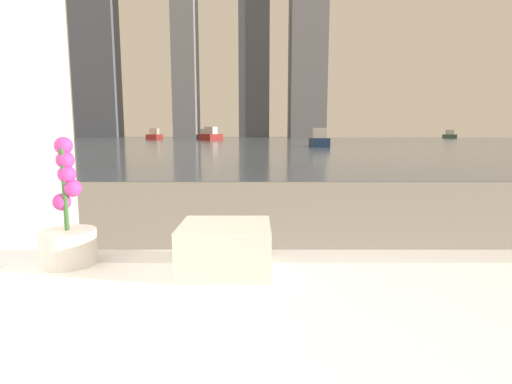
{
  "coord_description": "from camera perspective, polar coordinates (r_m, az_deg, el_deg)",
  "views": [
    {
      "loc": [
        -0.03,
        -0.07,
        0.84
      ],
      "look_at": [
        -0.03,
        2.14,
        0.52
      ],
      "focal_mm": 28.0,
      "sensor_mm": 36.0,
      "label": 1
    }
  ],
  "objects": [
    {
      "name": "skyline_tower_0",
      "position": [
        131.06,
        -22.24,
        22.62
      ],
      "size": [
        11.98,
        6.78,
        69.42
      ],
      "color": "#4C515B",
      "rests_on": "ground_plane"
    },
    {
      "name": "harbor_boat_1",
      "position": [
        93.55,
        25.87,
        7.29
      ],
      "size": [
        2.56,
        5.06,
        1.81
      ],
      "color": "#335647",
      "rests_on": "harbor_water"
    },
    {
      "name": "skyline_tower_3",
      "position": [
        121.07,
        7.29,
        18.83
      ],
      "size": [
        9.92,
        12.51,
        46.52
      ],
      "color": "slate",
      "rests_on": "ground_plane"
    },
    {
      "name": "harbor_water",
      "position": [
        62.08,
        -0.02,
        7.45
      ],
      "size": [
        180.0,
        110.0,
        0.01
      ],
      "color": "slate",
      "rests_on": "ground_plane"
    },
    {
      "name": "harbor_boat_3",
      "position": [
        27.69,
        8.93,
        7.32
      ],
      "size": [
        1.38,
        3.44,
        1.27
      ],
      "color": "navy",
      "rests_on": "harbor_water"
    },
    {
      "name": "skyline_tower_1",
      "position": [
        123.22,
        -10.19,
        21.67
      ],
      "size": [
        6.45,
        9.66,
        59.51
      ],
      "color": "slate",
      "rests_on": "ground_plane"
    },
    {
      "name": "harbor_boat_2",
      "position": [
        58.08,
        -6.49,
        8.01
      ],
      "size": [
        3.08,
        5.4,
        1.92
      ],
      "color": "maroon",
      "rests_on": "harbor_water"
    },
    {
      "name": "potted_orchid",
      "position": [
        1.17,
        -25.32,
        -5.15
      ],
      "size": [
        0.14,
        0.14,
        0.34
      ],
      "color": "silver",
      "rests_on": "bathtub"
    },
    {
      "name": "towel_stack",
      "position": [
        1.02,
        -4.44,
        -7.85
      ],
      "size": [
        0.23,
        0.2,
        0.12
      ],
      "color": "silver",
      "rests_on": "bathtub"
    },
    {
      "name": "harbor_boat_4",
      "position": [
        67.94,
        -14.34,
        7.81
      ],
      "size": [
        1.71,
        4.86,
        1.82
      ],
      "color": "maroon",
      "rests_on": "harbor_water"
    },
    {
      "name": "skyline_tower_2",
      "position": [
        119.78,
        -0.32,
        17.9
      ],
      "size": [
        8.6,
        7.61,
        41.96
      ],
      "color": "#4C515B",
      "rests_on": "ground_plane"
    },
    {
      "name": "harbor_boat_0",
      "position": [
        69.89,
        -7.28,
        7.98
      ],
      "size": [
        2.61,
        4.95,
        1.76
      ],
      "color": "navy",
      "rests_on": "harbor_water"
    }
  ]
}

